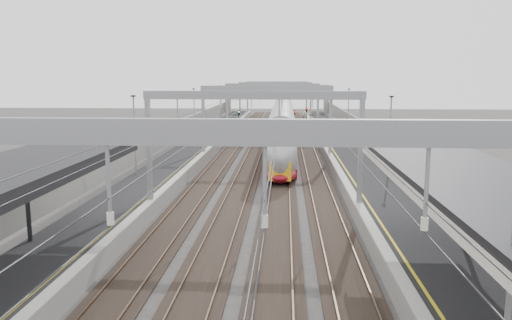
# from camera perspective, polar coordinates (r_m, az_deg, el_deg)

# --- Properties ---
(platform_left) EXTENTS (4.00, 120.00, 1.00)m
(platform_left) POSITION_cam_1_polar(r_m,az_deg,el_deg) (53.69, -7.25, 0.89)
(platform_left) COLOR black
(platform_left) RESTS_ON ground
(platform_right) EXTENTS (4.00, 120.00, 1.00)m
(platform_right) POSITION_cam_1_polar(r_m,az_deg,el_deg) (53.12, 9.97, 0.73)
(platform_right) COLOR black
(platform_right) RESTS_ON ground
(tracks) EXTENTS (11.40, 140.00, 0.20)m
(tracks) POSITION_cam_1_polar(r_m,az_deg,el_deg) (52.87, 1.32, 0.34)
(tracks) COLOR black
(tracks) RESTS_ON ground
(overhead_line) EXTENTS (13.00, 140.00, 6.60)m
(overhead_line) POSITION_cam_1_polar(r_m,az_deg,el_deg) (58.87, 1.58, 7.22)
(overhead_line) COLOR gray
(overhead_line) RESTS_ON platform_left
(overbridge) EXTENTS (22.00, 2.20, 6.90)m
(overbridge) POSITION_cam_1_polar(r_m,az_deg,el_deg) (107.24, 2.41, 7.74)
(overbridge) COLOR gray
(overbridge) RESTS_ON ground
(wall_left) EXTENTS (0.30, 120.00, 3.20)m
(wall_left) POSITION_cam_1_polar(r_m,az_deg,el_deg) (54.22, -10.60, 2.06)
(wall_left) COLOR gray
(wall_left) RESTS_ON ground
(wall_right) EXTENTS (0.30, 120.00, 3.20)m
(wall_right) POSITION_cam_1_polar(r_m,az_deg,el_deg) (53.44, 13.42, 1.86)
(wall_right) COLOR gray
(wall_right) RESTS_ON ground
(train) EXTENTS (2.72, 49.56, 4.30)m
(train) POSITION_cam_1_polar(r_m,az_deg,el_deg) (60.74, 3.03, 3.46)
(train) COLOR maroon
(train) RESTS_ON ground
(signal_green) EXTENTS (0.32, 0.32, 3.48)m
(signal_green) POSITION_cam_1_polar(r_m,az_deg,el_deg) (76.28, -1.95, 4.91)
(signal_green) COLOR black
(signal_green) RESTS_ON ground
(signal_red_near) EXTENTS (0.32, 0.32, 3.48)m
(signal_red_near) POSITION_cam_1_polar(r_m,az_deg,el_deg) (76.71, 4.39, 4.91)
(signal_red_near) COLOR black
(signal_red_near) RESTS_ON ground
(signal_red_far) EXTENTS (0.32, 0.32, 3.48)m
(signal_red_far) POSITION_cam_1_polar(r_m,az_deg,el_deg) (84.94, 5.79, 5.32)
(signal_red_far) COLOR black
(signal_red_far) RESTS_ON ground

